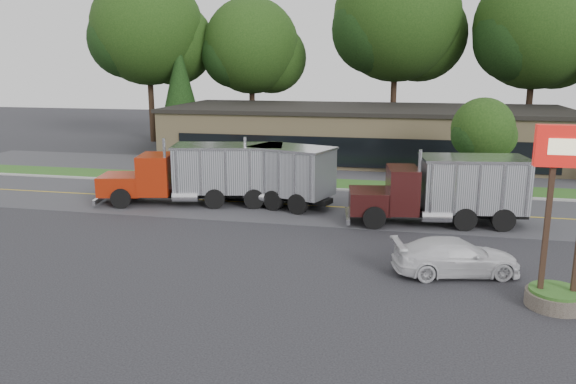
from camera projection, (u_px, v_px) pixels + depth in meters
name	position (u px, v px, depth m)	size (l,w,h in m)	color
ground	(264.00, 258.00, 22.95)	(140.00, 140.00, 0.00)	#39393F
road	(304.00, 205.00, 31.53)	(60.00, 8.00, 0.02)	#49494E
center_line	(304.00, 205.00, 31.53)	(60.00, 0.12, 0.01)	gold
curb	(316.00, 189.00, 35.53)	(60.00, 0.30, 0.12)	#9E9E99
grass_verge	(321.00, 184.00, 37.24)	(60.00, 3.40, 0.03)	#306221
far_parking	(331.00, 170.00, 42.01)	(60.00, 7.00, 0.02)	#49494E
strip_mall	(365.00, 135.00, 46.87)	(32.00, 12.00, 4.00)	tan
bilo_sign	(561.00, 248.00, 17.97)	(2.20, 1.90, 5.95)	#6B6054
tree_far_a	(150.00, 34.00, 55.26)	(11.65, 10.96, 16.62)	#382619
tree_far_b	(253.00, 51.00, 55.46)	(9.94, 9.36, 14.19)	#382619
tree_far_c	(399.00, 24.00, 52.10)	(12.50, 11.76, 17.83)	#382619
tree_far_d	(537.00, 33.00, 48.91)	(11.38, 10.71, 16.24)	#382619
evergreen_left	(180.00, 88.00, 53.59)	(4.38, 4.38, 9.96)	#382619
tree_verge	(484.00, 132.00, 34.41)	(4.06, 3.82, 5.80)	#382619
dump_truck_red	(203.00, 172.00, 31.54)	(10.55, 4.45, 3.36)	black
dump_truck_blue	(276.00, 173.00, 31.29)	(7.77, 4.78, 3.36)	black
dump_truck_maroon	(448.00, 188.00, 27.51)	(8.78, 3.74, 3.36)	black
rally_car	(456.00, 257.00, 21.11)	(1.92, 4.72, 1.37)	silver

